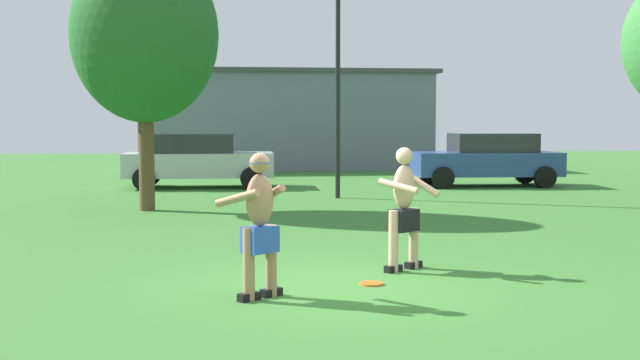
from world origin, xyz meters
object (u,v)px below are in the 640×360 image
(player_with_cap, at_px, (259,219))
(tree_left_field, at_px, (145,35))
(player_in_black, at_px, (404,206))
(lamp_post, at_px, (338,52))
(car_blue_mid_lot, at_px, (487,159))
(car_silver_near_post, at_px, (197,159))
(frisbee, at_px, (371,284))

(player_with_cap, relative_size, tree_left_field, 0.29)
(player_in_black, distance_m, lamp_post, 10.54)
(player_with_cap, xyz_separation_m, lamp_post, (2.65, 11.64, 2.80))
(car_blue_mid_lot, relative_size, tree_left_field, 0.76)
(car_silver_near_post, bearing_deg, tree_left_field, -99.26)
(player_with_cap, height_order, tree_left_field, tree_left_field)
(frisbee, xyz_separation_m, car_silver_near_post, (-2.31, 14.82, 0.81))
(tree_left_field, bearing_deg, frisbee, -69.26)
(tree_left_field, bearing_deg, player_with_cap, -78.33)
(player_with_cap, relative_size, car_blue_mid_lot, 0.37)
(frisbee, bearing_deg, tree_left_field, 110.74)
(frisbee, bearing_deg, car_blue_mid_lot, 66.13)
(car_silver_near_post, bearing_deg, player_with_cap, -86.53)
(car_silver_near_post, relative_size, car_blue_mid_lot, 0.99)
(player_in_black, bearing_deg, tree_left_field, 116.62)
(frisbee, xyz_separation_m, tree_left_field, (-3.31, 8.73, 3.80))
(frisbee, xyz_separation_m, car_blue_mid_lot, (6.29, 14.23, 0.81))
(frisbee, distance_m, car_silver_near_post, 15.02)
(player_with_cap, bearing_deg, car_blue_mid_lot, 62.64)
(tree_left_field, bearing_deg, car_blue_mid_lot, 29.79)
(frisbee, bearing_deg, car_silver_near_post, 98.88)
(frisbee, height_order, tree_left_field, tree_left_field)
(player_in_black, height_order, car_blue_mid_lot, player_in_black)
(player_with_cap, xyz_separation_m, player_in_black, (2.00, 1.50, -0.04))
(car_silver_near_post, xyz_separation_m, tree_left_field, (-0.99, -6.09, 2.98))
(car_silver_near_post, distance_m, tree_left_field, 6.85)
(player_in_black, bearing_deg, player_with_cap, -143.01)
(player_with_cap, bearing_deg, tree_left_field, 101.67)
(car_silver_near_post, bearing_deg, car_blue_mid_lot, -3.93)
(player_in_black, xyz_separation_m, lamp_post, (0.66, 10.13, 2.83))
(player_with_cap, relative_size, player_in_black, 1.01)
(player_in_black, distance_m, car_blue_mid_lot, 14.48)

